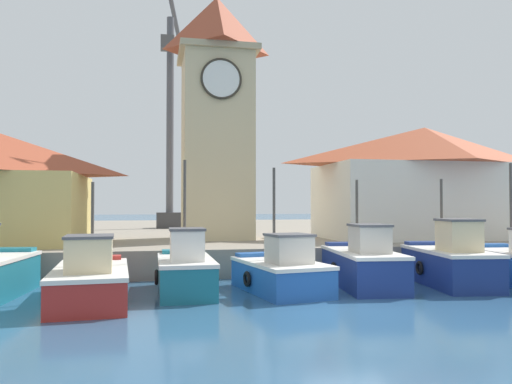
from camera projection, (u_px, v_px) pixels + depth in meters
ground_plane at (353, 306)px, 14.35m from camera, size 300.00×300.00×0.00m
quay_wharf at (227, 234)px, 39.86m from camera, size 120.00×40.00×1.16m
fishing_boat_left_outer at (91, 279)px, 14.94m from camera, size 2.48×5.22×3.65m
fishing_boat_left_inner at (185, 271)px, 16.47m from camera, size 1.90×4.14×4.47m
fishing_boat_mid_left at (281, 272)px, 16.73m from camera, size 2.83×4.45×4.22m
fishing_boat_center at (363, 264)px, 17.83m from camera, size 2.39×5.06×3.86m
fishing_boat_mid_right at (450, 262)px, 18.13m from camera, size 2.53×4.84×3.91m
clock_tower at (217, 110)px, 26.22m from camera, size 4.01×4.01×14.39m
warehouse_right at (425, 181)px, 27.04m from camera, size 11.46×6.42×5.99m
port_crane_near at (171, 142)px, 38.92m from camera, size 3.02×10.88×18.05m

